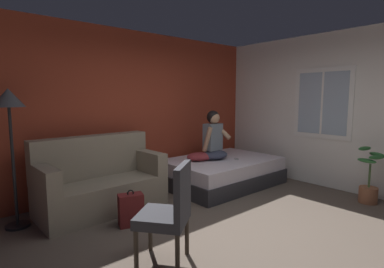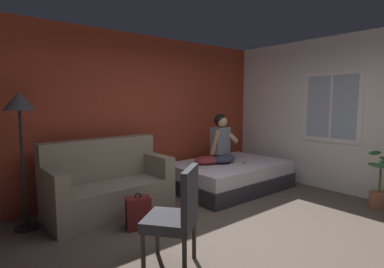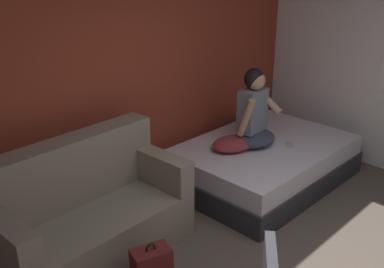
{
  "view_description": "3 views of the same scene",
  "coord_description": "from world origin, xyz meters",
  "px_view_note": "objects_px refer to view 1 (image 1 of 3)",
  "views": [
    {
      "loc": [
        -2.56,
        -2.11,
        1.6
      ],
      "look_at": [
        0.46,
        1.41,
        1.02
      ],
      "focal_mm": 28.0,
      "sensor_mm": 36.0,
      "label": 1
    },
    {
      "loc": [
        -2.56,
        -2.11,
        1.6
      ],
      "look_at": [
        0.53,
        1.68,
        1.05
      ],
      "focal_mm": 28.0,
      "sensor_mm": 36.0,
      "label": 2
    },
    {
      "loc": [
        -2.61,
        -1.11,
        2.51
      ],
      "look_at": [
        0.24,
        1.69,
        0.88
      ],
      "focal_mm": 42.0,
      "sensor_mm": 36.0,
      "label": 3
    }
  ],
  "objects_px": {
    "throw_pillow": "(200,156)",
    "floor_lamp": "(9,111)",
    "bed": "(222,172)",
    "couch": "(100,182)",
    "backpack": "(131,210)",
    "person_seated": "(214,139)",
    "side_chair": "(170,210)",
    "potted_plant": "(369,183)",
    "cell_phone": "(237,159)"
  },
  "relations": [
    {
      "from": "bed",
      "to": "couch",
      "type": "xyz_separation_m",
      "value": [
        -2.2,
        0.28,
        0.16
      ]
    },
    {
      "from": "bed",
      "to": "couch",
      "type": "bearing_deg",
      "value": 172.63
    },
    {
      "from": "couch",
      "to": "throw_pillow",
      "type": "relative_size",
      "value": 3.6
    },
    {
      "from": "potted_plant",
      "to": "cell_phone",
      "type": "bearing_deg",
      "value": 114.03
    },
    {
      "from": "side_chair",
      "to": "cell_phone",
      "type": "xyz_separation_m",
      "value": [
        2.43,
        1.27,
        -0.05
      ]
    },
    {
      "from": "couch",
      "to": "floor_lamp",
      "type": "xyz_separation_m",
      "value": [
        -1.03,
        0.1,
        1.04
      ]
    },
    {
      "from": "cell_phone",
      "to": "potted_plant",
      "type": "height_order",
      "value": "potted_plant"
    },
    {
      "from": "floor_lamp",
      "to": "person_seated",
      "type": "bearing_deg",
      "value": -5.46
    },
    {
      "from": "backpack",
      "to": "couch",
      "type": "bearing_deg",
      "value": 94.53
    },
    {
      "from": "bed",
      "to": "backpack",
      "type": "bearing_deg",
      "value": -167.41
    },
    {
      "from": "person_seated",
      "to": "potted_plant",
      "type": "xyz_separation_m",
      "value": [
        1.11,
        -2.21,
        -0.53
      ]
    },
    {
      "from": "floor_lamp",
      "to": "potted_plant",
      "type": "xyz_separation_m",
      "value": [
        4.22,
        -2.51,
        -1.13
      ]
    },
    {
      "from": "side_chair",
      "to": "backpack",
      "type": "distance_m",
      "value": 1.08
    },
    {
      "from": "potted_plant",
      "to": "person_seated",
      "type": "bearing_deg",
      "value": 116.74
    },
    {
      "from": "person_seated",
      "to": "backpack",
      "type": "relative_size",
      "value": 1.91
    },
    {
      "from": "potted_plant",
      "to": "side_chair",
      "type": "bearing_deg",
      "value": 169.24
    },
    {
      "from": "floor_lamp",
      "to": "bed",
      "type": "bearing_deg",
      "value": -6.85
    },
    {
      "from": "person_seated",
      "to": "backpack",
      "type": "bearing_deg",
      "value": -164.22
    },
    {
      "from": "person_seated",
      "to": "side_chair",
      "type": "bearing_deg",
      "value": -143.68
    },
    {
      "from": "backpack",
      "to": "cell_phone",
      "type": "xyz_separation_m",
      "value": [
        2.28,
        0.25,
        0.29
      ]
    },
    {
      "from": "bed",
      "to": "person_seated",
      "type": "xyz_separation_m",
      "value": [
        -0.13,
        0.09,
        0.6
      ]
    },
    {
      "from": "potted_plant",
      "to": "throw_pillow",
      "type": "bearing_deg",
      "value": 121.45
    },
    {
      "from": "throw_pillow",
      "to": "floor_lamp",
      "type": "distance_m",
      "value": 2.97
    },
    {
      "from": "bed",
      "to": "potted_plant",
      "type": "height_order",
      "value": "potted_plant"
    },
    {
      "from": "couch",
      "to": "cell_phone",
      "type": "height_order",
      "value": "couch"
    },
    {
      "from": "side_chair",
      "to": "potted_plant",
      "type": "distance_m",
      "value": 3.34
    },
    {
      "from": "couch",
      "to": "side_chair",
      "type": "height_order",
      "value": "couch"
    },
    {
      "from": "cell_phone",
      "to": "floor_lamp",
      "type": "relative_size",
      "value": 0.08
    },
    {
      "from": "cell_phone",
      "to": "floor_lamp",
      "type": "bearing_deg",
      "value": 34.7
    },
    {
      "from": "throw_pillow",
      "to": "potted_plant",
      "type": "xyz_separation_m",
      "value": [
        1.39,
        -2.27,
        -0.25
      ]
    },
    {
      "from": "floor_lamp",
      "to": "couch",
      "type": "bearing_deg",
      "value": -5.73
    },
    {
      "from": "side_chair",
      "to": "floor_lamp",
      "type": "bearing_deg",
      "value": 116.67
    },
    {
      "from": "side_chair",
      "to": "backpack",
      "type": "xyz_separation_m",
      "value": [
        0.15,
        1.02,
        -0.34
      ]
    },
    {
      "from": "bed",
      "to": "backpack",
      "type": "relative_size",
      "value": 4.48
    },
    {
      "from": "throw_pillow",
      "to": "cell_phone",
      "type": "distance_m",
      "value": 0.67
    },
    {
      "from": "throw_pillow",
      "to": "potted_plant",
      "type": "distance_m",
      "value": 2.68
    },
    {
      "from": "side_chair",
      "to": "floor_lamp",
      "type": "distance_m",
      "value": 2.29
    },
    {
      "from": "bed",
      "to": "backpack",
      "type": "xyz_separation_m",
      "value": [
        -2.14,
        -0.48,
        -0.04
      ]
    },
    {
      "from": "side_chair",
      "to": "couch",
      "type": "bearing_deg",
      "value": 87.23
    },
    {
      "from": "cell_phone",
      "to": "floor_lamp",
      "type": "distance_m",
      "value": 3.56
    },
    {
      "from": "bed",
      "to": "person_seated",
      "type": "distance_m",
      "value": 0.62
    },
    {
      "from": "throw_pillow",
      "to": "floor_lamp",
      "type": "relative_size",
      "value": 0.28
    },
    {
      "from": "backpack",
      "to": "potted_plant",
      "type": "relative_size",
      "value": 0.54
    },
    {
      "from": "couch",
      "to": "person_seated",
      "type": "xyz_separation_m",
      "value": [
        2.07,
        -0.19,
        0.44
      ]
    },
    {
      "from": "throw_pillow",
      "to": "person_seated",
      "type": "bearing_deg",
      "value": -12.88
    },
    {
      "from": "couch",
      "to": "cell_phone",
      "type": "relative_size",
      "value": 11.99
    },
    {
      "from": "bed",
      "to": "side_chair",
      "type": "relative_size",
      "value": 2.1
    },
    {
      "from": "person_seated",
      "to": "cell_phone",
      "type": "xyz_separation_m",
      "value": [
        0.27,
        -0.32,
        -0.35
      ]
    },
    {
      "from": "bed",
      "to": "side_chair",
      "type": "distance_m",
      "value": 2.75
    },
    {
      "from": "cell_phone",
      "to": "potted_plant",
      "type": "xyz_separation_m",
      "value": [
        0.84,
        -1.89,
        -0.18
      ]
    }
  ]
}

